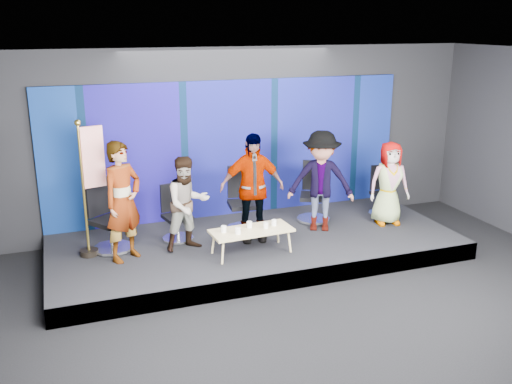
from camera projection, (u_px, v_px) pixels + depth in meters
ground at (317, 321)px, 7.81m from camera, size 10.00×10.00×0.00m
room_walls at (323, 148)px, 7.11m from camera, size 10.02×8.02×3.51m
riser at (256, 246)px, 10.02m from camera, size 7.00×3.00×0.30m
backdrop at (230, 149)px, 10.91m from camera, size 7.00×0.08×2.60m
chair_a at (109, 228)px, 9.37m from camera, size 0.93×0.93×1.18m
panelist_a at (123, 201)px, 8.85m from camera, size 0.83×0.78×1.91m
chair_b at (176, 222)px, 9.84m from camera, size 0.64×0.64×0.97m
panelist_b at (187, 204)px, 9.29m from camera, size 0.87×0.73×1.58m
chair_c at (243, 210)px, 10.28m from camera, size 0.73×0.73×1.16m
panelist_c at (252, 188)px, 9.65m from camera, size 1.15×0.59×1.88m
chair_d at (314, 201)px, 10.79m from camera, size 0.85×0.85×1.12m
panelist_d at (321, 181)px, 10.15m from camera, size 1.35×1.13×1.82m
chair_e at (382, 199)px, 11.12m from camera, size 0.63×0.63×0.96m
panelist_e at (389, 183)px, 10.51m from camera, size 0.83×0.62×1.55m
coffee_table at (251, 231)px, 9.24m from camera, size 1.36×0.65×0.41m
mug_a at (224, 229)px, 9.09m from camera, size 0.09×0.09×0.11m
mug_b at (238, 231)px, 9.02m from camera, size 0.09×0.09×0.11m
mug_c at (249, 225)px, 9.29m from camera, size 0.09×0.09×0.10m
mug_d at (266, 225)px, 9.27m from camera, size 0.08×0.08×0.10m
mug_e at (274, 223)px, 9.39m from camera, size 0.08×0.08×0.10m
flag_stand at (90, 185)px, 8.97m from camera, size 0.51×0.30×2.22m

